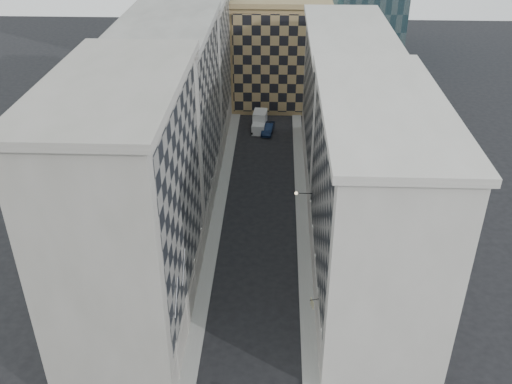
# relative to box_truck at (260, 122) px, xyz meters

# --- Properties ---
(sidewalk_west) EXTENTS (1.50, 100.00, 0.15)m
(sidewalk_west) POSITION_rel_box_truck_xyz_m (-4.31, -25.10, -1.16)
(sidewalk_west) COLOR gray
(sidewalk_west) RESTS_ON ground
(sidewalk_east) EXTENTS (1.50, 100.00, 0.15)m
(sidewalk_east) POSITION_rel_box_truck_xyz_m (6.19, -25.10, -1.16)
(sidewalk_east) COLOR gray
(sidewalk_east) RESTS_ON ground
(bldg_left_a) EXTENTS (10.80, 22.80, 23.70)m
(bldg_left_a) POSITION_rel_box_truck_xyz_m (-9.94, -44.10, 10.59)
(bldg_left_a) COLOR gray
(bldg_left_a) RESTS_ON ground
(bldg_left_b) EXTENTS (10.80, 22.80, 22.70)m
(bldg_left_b) POSITION_rel_box_truck_xyz_m (-9.94, -22.10, 10.09)
(bldg_left_b) COLOR gray
(bldg_left_b) RESTS_ON ground
(bldg_left_c) EXTENTS (10.80, 22.80, 21.70)m
(bldg_left_c) POSITION_rel_box_truck_xyz_m (-9.94, -0.10, 9.59)
(bldg_left_c) COLOR gray
(bldg_left_c) RESTS_ON ground
(bldg_right_a) EXTENTS (10.80, 26.80, 20.70)m
(bldg_right_a) POSITION_rel_box_truck_xyz_m (11.82, -40.10, 9.09)
(bldg_right_a) COLOR beige
(bldg_right_a) RESTS_ON ground
(bldg_right_b) EXTENTS (10.80, 28.80, 19.70)m
(bldg_right_b) POSITION_rel_box_truck_xyz_m (11.83, -13.10, 8.61)
(bldg_right_b) COLOR beige
(bldg_right_b) RESTS_ON ground
(tan_block) EXTENTS (16.80, 14.80, 18.80)m
(tan_block) POSITION_rel_box_truck_xyz_m (2.94, 12.79, 8.20)
(tan_block) COLOR #A48357
(tan_block) RESTS_ON ground
(flagpoles_left) EXTENTS (0.10, 6.33, 2.33)m
(flagpoles_left) POSITION_rel_box_truck_xyz_m (-4.96, -49.10, 6.76)
(flagpoles_left) COLOR gray
(flagpoles_left) RESTS_ON ground
(bracket_lamp) EXTENTS (1.98, 0.36, 0.36)m
(bracket_lamp) POSITION_rel_box_truck_xyz_m (5.32, -31.10, 4.96)
(bracket_lamp) COLOR black
(bracket_lamp) RESTS_ON ground
(box_truck) EXTENTS (2.50, 5.32, 2.84)m
(box_truck) POSITION_rel_box_truck_xyz_m (0.00, 0.00, 0.00)
(box_truck) COLOR silver
(box_truck) RESTS_ON ground
(dark_car) EXTENTS (2.21, 4.87, 1.55)m
(dark_car) POSITION_rel_box_truck_xyz_m (1.40, -1.51, -0.46)
(dark_car) COLOR #0F1C37
(dark_car) RESTS_ON ground
(shop_sign) EXTENTS (0.90, 0.79, 0.89)m
(shop_sign) POSITION_rel_box_truck_xyz_m (6.36, -46.58, 2.60)
(shop_sign) COLOR black
(shop_sign) RESTS_ON ground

